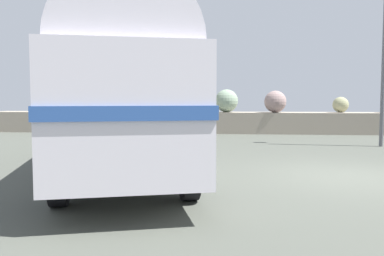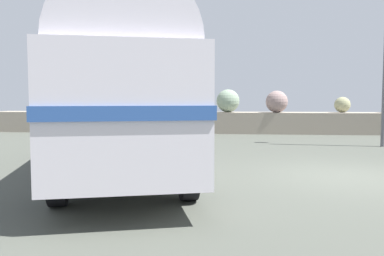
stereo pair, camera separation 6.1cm
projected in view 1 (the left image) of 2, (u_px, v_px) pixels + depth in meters
ground at (349, 177)px, 9.34m from camera, size 32.00×26.00×0.02m
breakwater at (290, 119)px, 20.97m from camera, size 31.36×2.18×2.47m
vintage_coach at (122, 89)px, 9.38m from camera, size 4.71×8.91×3.70m
lamp_post at (382, 43)px, 14.96m from camera, size 0.70×0.71×6.94m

